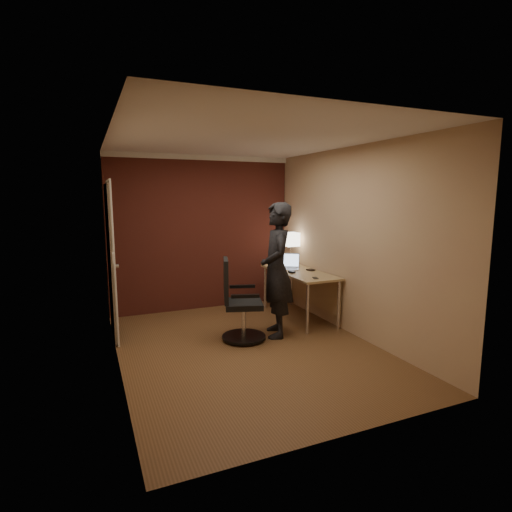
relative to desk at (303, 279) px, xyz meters
name	(u,v)px	position (x,y,z in m)	size (l,w,h in m)	color
room	(192,229)	(-1.53, 0.71, 0.77)	(4.00, 4.00, 4.00)	brown
desk	(303,279)	(0.00, 0.00, 0.00)	(0.60, 1.50, 0.73)	tan
desk_lamp	(291,240)	(0.07, 0.53, 0.55)	(0.22, 0.22, 0.54)	silver
laptop	(288,264)	(-0.12, 0.26, 0.19)	(0.42, 0.40, 0.23)	silver
mouse	(292,272)	(-0.25, -0.09, 0.14)	(0.06, 0.10, 0.03)	black
phone	(315,278)	(-0.13, -0.56, 0.13)	(0.06, 0.12, 0.01)	black
wallet	(311,270)	(0.11, -0.03, 0.14)	(0.09, 0.11, 0.02)	black
office_chair	(239,305)	(-1.26, -0.53, -0.14)	(0.59, 0.66, 1.05)	black
person	(277,270)	(-0.72, -0.55, 0.29)	(0.65, 0.43, 1.78)	black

